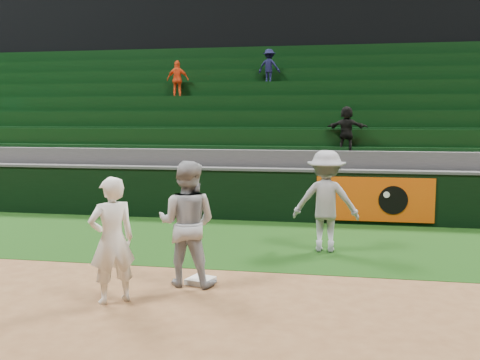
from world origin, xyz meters
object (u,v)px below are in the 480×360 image
Objects in this scene: first_baseman at (112,240)px; first_base at (201,281)px; base_coach at (326,201)px; baserunner at (187,223)px.

first_base is at bearing -173.91° from first_baseman.
first_base is 1.58m from first_baseman.
first_baseman is 4.22m from base_coach.
baserunner is (0.76, 0.91, 0.07)m from first_baseman.
base_coach is (2.71, 3.23, 0.09)m from first_baseman.
first_base is 0.89m from baserunner.
baserunner reaches higher than first_base.
baserunner is 0.99× the size of base_coach.
first_baseman is at bearing -133.44° from first_base.
first_baseman reaches higher than first_base.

